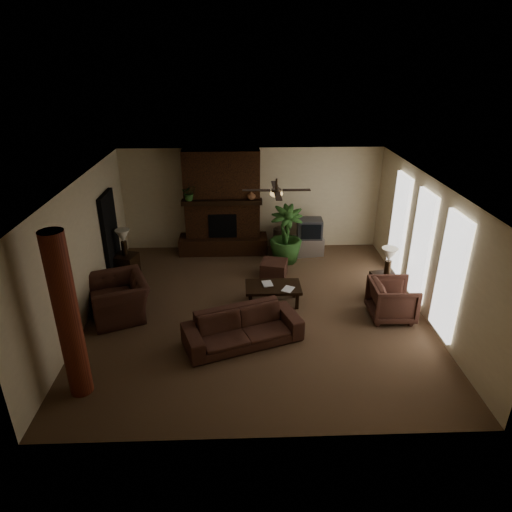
{
  "coord_description": "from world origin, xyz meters",
  "views": [
    {
      "loc": [
        -0.32,
        -8.24,
        5.03
      ],
      "look_at": [
        0.0,
        0.4,
        1.1
      ],
      "focal_mm": 31.31,
      "sensor_mm": 36.0,
      "label": 1
    }
  ],
  "objects_px": {
    "ottoman": "(274,269)",
    "tv_stand": "(307,246)",
    "lamp_right": "(389,257)",
    "side_table_right": "(383,286)",
    "armchair_left": "(118,292)",
    "log_column": "(68,317)",
    "side_table_left": "(126,265)",
    "floor_vase": "(279,238)",
    "coffee_table": "(273,288)",
    "armchair_right": "(392,298)",
    "sofa": "(243,323)",
    "floor_plant": "(285,246)",
    "lamp_left": "(123,238)"
  },
  "relations": [
    {
      "from": "ottoman",
      "to": "lamp_left",
      "type": "xyz_separation_m",
      "value": [
        -3.63,
        0.21,
        0.8
      ]
    },
    {
      "from": "armchair_right",
      "to": "coffee_table",
      "type": "bearing_deg",
      "value": 75.54
    },
    {
      "from": "tv_stand",
      "to": "lamp_left",
      "type": "height_order",
      "value": "lamp_left"
    },
    {
      "from": "tv_stand",
      "to": "side_table_left",
      "type": "relative_size",
      "value": 1.55
    },
    {
      "from": "coffee_table",
      "to": "floor_vase",
      "type": "xyz_separation_m",
      "value": [
        0.37,
        2.76,
        0.06
      ]
    },
    {
      "from": "armchair_left",
      "to": "lamp_left",
      "type": "distance_m",
      "value": 1.96
    },
    {
      "from": "log_column",
      "to": "tv_stand",
      "type": "bearing_deg",
      "value": 50.13
    },
    {
      "from": "sofa",
      "to": "floor_plant",
      "type": "height_order",
      "value": "sofa"
    },
    {
      "from": "floor_plant",
      "to": "side_table_left",
      "type": "distance_m",
      "value": 4.06
    },
    {
      "from": "coffee_table",
      "to": "ottoman",
      "type": "xyz_separation_m",
      "value": [
        0.11,
        1.3,
        -0.17
      ]
    },
    {
      "from": "armchair_right",
      "to": "floor_plant",
      "type": "bearing_deg",
      "value": 35.17
    },
    {
      "from": "log_column",
      "to": "armchair_left",
      "type": "bearing_deg",
      "value": 87.94
    },
    {
      "from": "lamp_left",
      "to": "coffee_table",
      "type": "bearing_deg",
      "value": -23.27
    },
    {
      "from": "ottoman",
      "to": "armchair_right",
      "type": "bearing_deg",
      "value": -40.6
    },
    {
      "from": "tv_stand",
      "to": "side_table_right",
      "type": "bearing_deg",
      "value": -68.02
    },
    {
      "from": "ottoman",
      "to": "tv_stand",
      "type": "bearing_deg",
      "value": 52.82
    },
    {
      "from": "armchair_left",
      "to": "side_table_right",
      "type": "relative_size",
      "value": 2.31
    },
    {
      "from": "armchair_right",
      "to": "ottoman",
      "type": "relative_size",
      "value": 1.5
    },
    {
      "from": "log_column",
      "to": "side_table_right",
      "type": "relative_size",
      "value": 5.09
    },
    {
      "from": "floor_vase",
      "to": "side_table_right",
      "type": "relative_size",
      "value": 1.4
    },
    {
      "from": "sofa",
      "to": "side_table_right",
      "type": "height_order",
      "value": "sofa"
    },
    {
      "from": "lamp_left",
      "to": "lamp_right",
      "type": "bearing_deg",
      "value": -12.37
    },
    {
      "from": "coffee_table",
      "to": "side_table_left",
      "type": "xyz_separation_m",
      "value": [
        -3.52,
        1.49,
        -0.1
      ]
    },
    {
      "from": "ottoman",
      "to": "lamp_right",
      "type": "xyz_separation_m",
      "value": [
        2.42,
        -1.11,
        0.8
      ]
    },
    {
      "from": "tv_stand",
      "to": "ottoman",
      "type": "bearing_deg",
      "value": -135.32
    },
    {
      "from": "armchair_left",
      "to": "lamp_right",
      "type": "relative_size",
      "value": 1.95
    },
    {
      "from": "lamp_right",
      "to": "lamp_left",
      "type": "bearing_deg",
      "value": 167.63
    },
    {
      "from": "sofa",
      "to": "ottoman",
      "type": "height_order",
      "value": "sofa"
    },
    {
      "from": "sofa",
      "to": "floor_vase",
      "type": "relative_size",
      "value": 2.85
    },
    {
      "from": "sofa",
      "to": "floor_vase",
      "type": "height_order",
      "value": "sofa"
    },
    {
      "from": "ottoman",
      "to": "lamp_right",
      "type": "relative_size",
      "value": 0.92
    },
    {
      "from": "armchair_left",
      "to": "coffee_table",
      "type": "distance_m",
      "value": 3.26
    },
    {
      "from": "ottoman",
      "to": "floor_plant",
      "type": "height_order",
      "value": "floor_plant"
    },
    {
      "from": "lamp_right",
      "to": "side_table_right",
      "type": "bearing_deg",
      "value": 151.99
    },
    {
      "from": "armchair_right",
      "to": "lamp_right",
      "type": "bearing_deg",
      "value": -7.59
    },
    {
      "from": "armchair_left",
      "to": "tv_stand",
      "type": "distance_m",
      "value": 5.27
    },
    {
      "from": "coffee_table",
      "to": "lamp_right",
      "type": "height_order",
      "value": "lamp_right"
    },
    {
      "from": "floor_vase",
      "to": "ottoman",
      "type": "bearing_deg",
      "value": -99.88
    },
    {
      "from": "armchair_right",
      "to": "tv_stand",
      "type": "bearing_deg",
      "value": 22.72
    },
    {
      "from": "armchair_left",
      "to": "armchair_right",
      "type": "distance_m",
      "value": 5.65
    },
    {
      "from": "tv_stand",
      "to": "side_table_right",
      "type": "xyz_separation_m",
      "value": [
        1.39,
        -2.4,
        0.03
      ]
    },
    {
      "from": "side_table_left",
      "to": "armchair_left",
      "type": "bearing_deg",
      "value": -81.36
    },
    {
      "from": "coffee_table",
      "to": "floor_vase",
      "type": "height_order",
      "value": "floor_vase"
    },
    {
      "from": "log_column",
      "to": "lamp_right",
      "type": "bearing_deg",
      "value": 26.16
    },
    {
      "from": "tv_stand",
      "to": "side_table_left",
      "type": "bearing_deg",
      "value": -174.59
    },
    {
      "from": "log_column",
      "to": "lamp_right",
      "type": "xyz_separation_m",
      "value": [
        5.86,
        2.88,
        -0.4
      ]
    },
    {
      "from": "side_table_left",
      "to": "armchair_right",
      "type": "bearing_deg",
      "value": -20.02
    },
    {
      "from": "armchair_left",
      "to": "tv_stand",
      "type": "height_order",
      "value": "armchair_left"
    },
    {
      "from": "sofa",
      "to": "side_table_left",
      "type": "height_order",
      "value": "sofa"
    },
    {
      "from": "side_table_right",
      "to": "floor_plant",
      "type": "bearing_deg",
      "value": 135.69
    }
  ]
}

